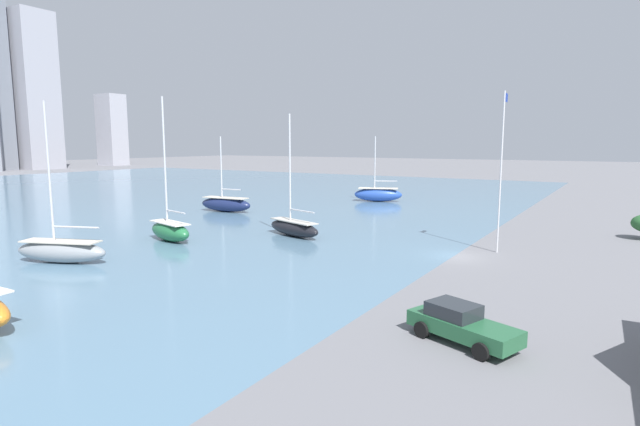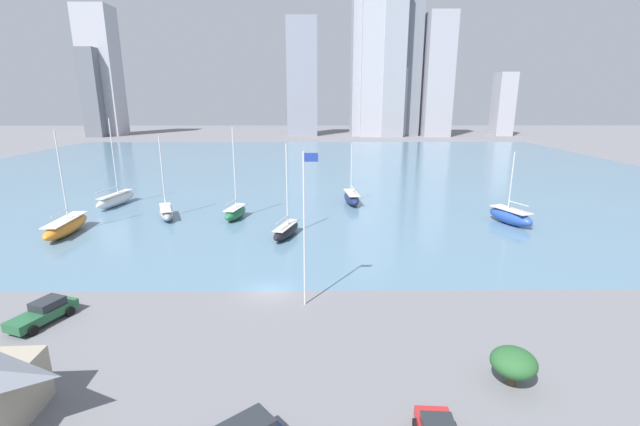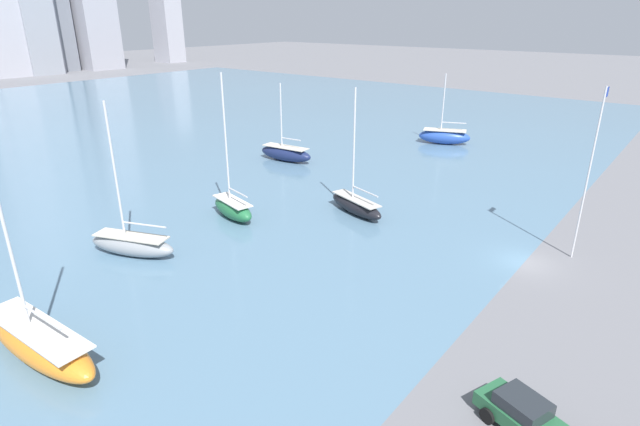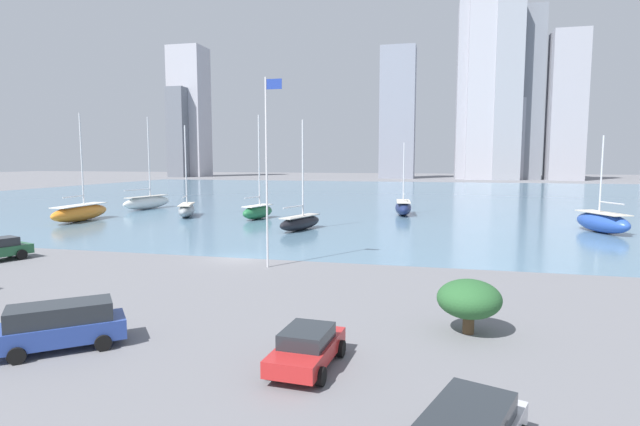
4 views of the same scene
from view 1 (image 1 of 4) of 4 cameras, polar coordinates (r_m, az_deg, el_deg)
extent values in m
plane|color=slate|center=(42.35, 15.07, -4.77)|extent=(500.00, 500.00, 0.00)
cube|color=slate|center=(91.20, -32.20, 0.99)|extent=(180.00, 140.00, 0.00)
cylinder|color=silver|center=(44.00, 19.96, 4.29)|extent=(0.14, 0.14, 13.37)
cube|color=#1E3899|center=(44.69, 20.51, 12.26)|extent=(1.10, 0.03, 0.70)
cube|color=#9E9EA8|center=(206.24, -29.79, 11.98)|extent=(12.31, 11.55, 54.46)
cube|color=#A8A8B2|center=(226.99, -22.69, 8.73)|extent=(8.03, 10.20, 29.09)
ellipsoid|color=#236B3D|center=(49.13, -16.76, -2.03)|extent=(3.35, 6.37, 1.79)
cube|color=silver|center=(48.99, -16.80, -1.06)|extent=(2.75, 5.22, 0.10)
cube|color=#2D2D33|center=(49.21, -16.74, -2.59)|extent=(0.41, 1.10, 0.80)
cylinder|color=silver|center=(48.86, -17.33, 5.80)|extent=(0.18, 0.18, 11.61)
cylinder|color=silver|center=(47.79, -16.18, 0.14)|extent=(0.91, 3.24, 0.14)
ellipsoid|color=gray|center=(43.44, -27.45, -3.93)|extent=(4.56, 7.66, 1.71)
cube|color=beige|center=(43.29, -27.52, -2.89)|extent=(3.74, 6.28, 0.10)
cube|color=#2D2D33|center=(43.53, -27.41, -4.54)|extent=(0.64, 1.31, 0.77)
cylinder|color=silver|center=(43.04, -28.57, 4.15)|extent=(0.18, 0.18, 10.57)
cylinder|color=silver|center=(42.27, -26.13, -1.46)|extent=(1.56, 3.68, 0.14)
ellipsoid|color=black|center=(49.53, -3.02, -1.75)|extent=(3.97, 7.49, 1.56)
cube|color=#BCB7AD|center=(49.41, -3.03, -0.92)|extent=(3.25, 6.14, 0.10)
cube|color=#2D2D33|center=(49.61, -3.02, -2.24)|extent=(0.56, 1.30, 0.70)
cylinder|color=silver|center=(49.31, -3.46, 5.20)|extent=(0.18, 0.18, 10.42)
cylinder|color=silver|center=(48.23, -2.10, 0.25)|extent=(1.28, 3.56, 0.14)
ellipsoid|color=#284CA8|center=(79.57, 6.65, 2.10)|extent=(5.17, 7.94, 2.13)
cube|color=beige|center=(79.47, 6.66, 2.83)|extent=(4.24, 6.51, 0.10)
cube|color=#2D2D33|center=(79.63, 6.64, 1.68)|extent=(0.64, 1.32, 0.96)
cylinder|color=silver|center=(79.25, 6.30, 5.79)|extent=(0.18, 0.18, 8.09)
cylinder|color=silver|center=(79.31, 7.54, 3.64)|extent=(1.43, 3.33, 0.14)
ellipsoid|color=#19234C|center=(68.32, -10.72, 0.97)|extent=(2.94, 8.00, 1.94)
cube|color=beige|center=(68.21, -10.74, 1.73)|extent=(2.41, 6.56, 0.10)
cube|color=#2D2D33|center=(68.38, -10.71, 0.52)|extent=(0.29, 1.42, 0.87)
cylinder|color=silver|center=(68.25, -11.23, 5.18)|extent=(0.18, 0.18, 8.10)
cylinder|color=silver|center=(67.55, -10.14, 2.67)|extent=(0.43, 3.02, 0.14)
cube|color=#235B38|center=(24.41, 16.06, -12.45)|extent=(3.58, 5.53, 0.72)
cube|color=#23282D|center=(24.50, 15.02, -10.64)|extent=(2.33, 2.62, 0.65)
cylinder|color=black|center=(24.72, 11.56, -12.93)|extent=(0.52, 0.83, 0.79)
cylinder|color=black|center=(26.17, 14.39, -11.82)|extent=(0.52, 0.83, 0.79)
cylinder|color=black|center=(22.95, 17.92, -14.85)|extent=(0.52, 0.83, 0.79)
cylinder|color=black|center=(24.50, 20.54, -13.48)|extent=(0.52, 0.83, 0.79)
camera|label=2|loc=(51.33, 62.71, 13.03)|focal=24.00mm
camera|label=3|loc=(9.55, -23.21, 75.10)|focal=28.00mm
camera|label=4|loc=(60.05, 55.74, 3.11)|focal=28.00mm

